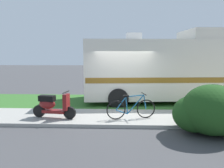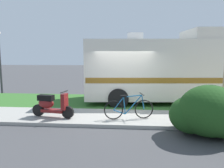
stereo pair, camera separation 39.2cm
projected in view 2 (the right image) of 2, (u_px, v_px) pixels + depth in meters
name	position (u px, v px, depth m)	size (l,w,h in m)	color
ground_plane	(124.00, 111.00, 9.00)	(80.00, 80.00, 0.00)	#424244
sidewalk	(123.00, 118.00, 7.81)	(24.00, 2.00, 0.12)	#9E9B93
grass_strip	(125.00, 102.00, 10.48)	(24.00, 3.40, 0.08)	#336628
motorhome_rv	(157.00, 69.00, 10.37)	(6.77, 3.10, 3.51)	silver
scooter	(51.00, 105.00, 7.64)	(1.60, 0.57, 0.97)	black
bicycle	(129.00, 108.00, 7.42)	(1.72, 0.54, 0.89)	black
pickup_truck_near	(189.00, 76.00, 14.49)	(5.85, 2.49, 1.76)	maroon
bush_by_porch	(208.00, 113.00, 6.05)	(2.07, 1.56, 1.47)	#1E4719
bottle_green	(219.00, 117.00, 7.34)	(0.06, 0.06, 0.28)	brown
street_lamp_post	(0.00, 55.00, 12.86)	(0.28, 0.28, 3.78)	#333338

